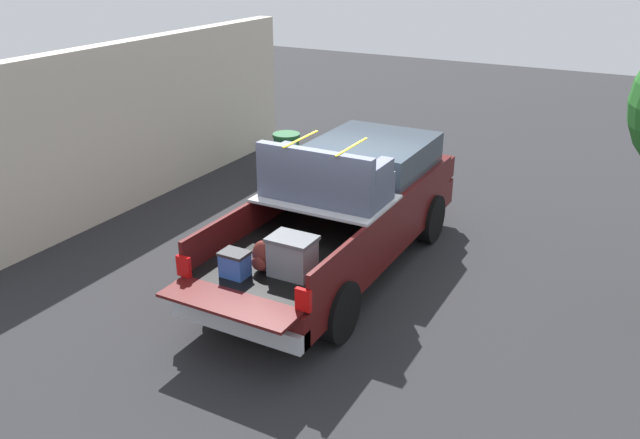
{
  "coord_description": "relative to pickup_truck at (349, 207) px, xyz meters",
  "views": [
    {
      "loc": [
        -8.28,
        -4.18,
        4.85
      ],
      "look_at": [
        -0.6,
        0.0,
        1.1
      ],
      "focal_mm": 36.55,
      "sensor_mm": 36.0,
      "label": 1
    }
  ],
  "objects": [
    {
      "name": "ground_plane",
      "position": [
        -0.36,
        0.0,
        -0.96
      ],
      "size": [
        40.0,
        40.0,
        0.0
      ],
      "primitive_type": "plane",
      "color": "#262628"
    },
    {
      "name": "pickup_truck",
      "position": [
        0.0,
        0.0,
        0.0
      ],
      "size": [
        6.05,
        2.06,
        2.23
      ],
      "color": "#470F0F",
      "rests_on": "ground_plane"
    },
    {
      "name": "building_facade",
      "position": [
        0.79,
        4.91,
        0.62
      ],
      "size": [
        9.04,
        0.36,
        3.15
      ],
      "primitive_type": "cube",
      "color": "beige",
      "rests_on": "ground_plane"
    },
    {
      "name": "trash_can",
      "position": [
        3.11,
        3.06,
        -0.46
      ],
      "size": [
        0.6,
        0.6,
        0.98
      ],
      "color": "#1E592D",
      "rests_on": "ground_plane"
    }
  ]
}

